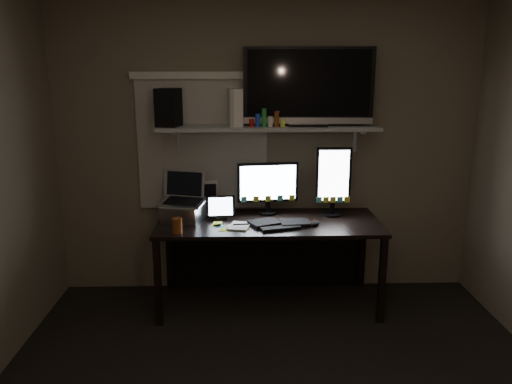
{
  "coord_description": "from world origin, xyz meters",
  "views": [
    {
      "loc": [
        -0.21,
        -2.44,
        1.94
      ],
      "look_at": [
        -0.11,
        1.25,
        1.02
      ],
      "focal_mm": 35.0,
      "sensor_mm": 36.0,
      "label": 1
    }
  ],
  "objects_px": {
    "keyboard": "(280,223)",
    "game_console": "(235,107)",
    "cup": "(177,226)",
    "monitor_portrait": "(333,181)",
    "mouse": "(315,223)",
    "speaker": "(168,107)",
    "tablet": "(221,208)",
    "laptop": "(183,197)",
    "monitor_landscape": "(268,188)",
    "desk": "(268,237)",
    "tv": "(308,87)"
  },
  "relations": [
    {
      "from": "desk",
      "to": "tablet",
      "type": "distance_m",
      "value": 0.48
    },
    {
      "from": "tablet",
      "to": "laptop",
      "type": "relative_size",
      "value": 0.59
    },
    {
      "from": "cup",
      "to": "monitor_portrait",
      "type": "bearing_deg",
      "value": 19.05
    },
    {
      "from": "mouse",
      "to": "cup",
      "type": "xyz_separation_m",
      "value": [
        -1.07,
        -0.16,
        0.04
      ]
    },
    {
      "from": "laptop",
      "to": "game_console",
      "type": "relative_size",
      "value": 1.32
    },
    {
      "from": "monitor_portrait",
      "to": "tv",
      "type": "bearing_deg",
      "value": 169.79
    },
    {
      "from": "monitor_landscape",
      "to": "tv",
      "type": "distance_m",
      "value": 0.9
    },
    {
      "from": "monitor_portrait",
      "to": "speaker",
      "type": "relative_size",
      "value": 1.95
    },
    {
      "from": "keyboard",
      "to": "tv",
      "type": "height_order",
      "value": "tv"
    },
    {
      "from": "tablet",
      "to": "laptop",
      "type": "xyz_separation_m",
      "value": [
        -0.3,
        -0.03,
        0.09
      ]
    },
    {
      "from": "tablet",
      "to": "monitor_portrait",
      "type": "bearing_deg",
      "value": 1.44
    },
    {
      "from": "keyboard",
      "to": "tablet",
      "type": "height_order",
      "value": "tablet"
    },
    {
      "from": "monitor_portrait",
      "to": "laptop",
      "type": "xyz_separation_m",
      "value": [
        -1.23,
        -0.13,
        -0.1
      ]
    },
    {
      "from": "monitor_portrait",
      "to": "tablet",
      "type": "distance_m",
      "value": 0.96
    },
    {
      "from": "mouse",
      "to": "laptop",
      "type": "relative_size",
      "value": 0.26
    },
    {
      "from": "mouse",
      "to": "laptop",
      "type": "distance_m",
      "value": 1.08
    },
    {
      "from": "keyboard",
      "to": "game_console",
      "type": "relative_size",
      "value": 1.6
    },
    {
      "from": "monitor_landscape",
      "to": "game_console",
      "type": "distance_m",
      "value": 0.73
    },
    {
      "from": "desk",
      "to": "tv",
      "type": "distance_m",
      "value": 1.28
    },
    {
      "from": "monitor_landscape",
      "to": "keyboard",
      "type": "bearing_deg",
      "value": -82.56
    },
    {
      "from": "mouse",
      "to": "tablet",
      "type": "xyz_separation_m",
      "value": [
        -0.75,
        0.17,
        0.08
      ]
    },
    {
      "from": "monitor_portrait",
      "to": "game_console",
      "type": "relative_size",
      "value": 1.98
    },
    {
      "from": "game_console",
      "to": "desk",
      "type": "bearing_deg",
      "value": -35.31
    },
    {
      "from": "monitor_portrait",
      "to": "tv",
      "type": "xyz_separation_m",
      "value": [
        -0.22,
        0.04,
        0.77
      ]
    },
    {
      "from": "tablet",
      "to": "game_console",
      "type": "distance_m",
      "value": 0.82
    },
    {
      "from": "keyboard",
      "to": "speaker",
      "type": "distance_m",
      "value": 1.28
    },
    {
      "from": "mouse",
      "to": "game_console",
      "type": "height_order",
      "value": "game_console"
    },
    {
      "from": "cup",
      "to": "speaker",
      "type": "height_order",
      "value": "speaker"
    },
    {
      "from": "game_console",
      "to": "cup",
      "type": "bearing_deg",
      "value": -144.75
    },
    {
      "from": "monitor_landscape",
      "to": "speaker",
      "type": "xyz_separation_m",
      "value": [
        -0.8,
        -0.03,
        0.68
      ]
    },
    {
      "from": "monitor_portrait",
      "to": "cup",
      "type": "bearing_deg",
      "value": -161.17
    },
    {
      "from": "tv",
      "to": "monitor_landscape",
      "type": "bearing_deg",
      "value": 179.93
    },
    {
      "from": "mouse",
      "to": "tablet",
      "type": "relative_size",
      "value": 0.44
    },
    {
      "from": "cup",
      "to": "speaker",
      "type": "bearing_deg",
      "value": 101.53
    },
    {
      "from": "mouse",
      "to": "game_console",
      "type": "distance_m",
      "value": 1.14
    },
    {
      "from": "desk",
      "to": "laptop",
      "type": "xyz_separation_m",
      "value": [
        -0.69,
        -0.09,
        0.37
      ]
    },
    {
      "from": "cup",
      "to": "speaker",
      "type": "distance_m",
      "value": 0.97
    },
    {
      "from": "monitor_landscape",
      "to": "mouse",
      "type": "xyz_separation_m",
      "value": [
        0.36,
        -0.33,
        -0.21
      ]
    },
    {
      "from": "keyboard",
      "to": "cup",
      "type": "bearing_deg",
      "value": 177.36
    },
    {
      "from": "keyboard",
      "to": "laptop",
      "type": "relative_size",
      "value": 1.21
    },
    {
      "from": "keyboard",
      "to": "mouse",
      "type": "height_order",
      "value": "mouse"
    },
    {
      "from": "game_console",
      "to": "speaker",
      "type": "xyz_separation_m",
      "value": [
        -0.53,
        -0.04,
        0.0
      ]
    },
    {
      "from": "tv",
      "to": "game_console",
      "type": "distance_m",
      "value": 0.61
    },
    {
      "from": "keyboard",
      "to": "cup",
      "type": "distance_m",
      "value": 0.81
    },
    {
      "from": "cup",
      "to": "desk",
      "type": "bearing_deg",
      "value": 29.54
    },
    {
      "from": "monitor_landscape",
      "to": "desk",
      "type": "bearing_deg",
      "value": -97.86
    },
    {
      "from": "monitor_portrait",
      "to": "tablet",
      "type": "height_order",
      "value": "monitor_portrait"
    },
    {
      "from": "monitor_portrait",
      "to": "mouse",
      "type": "height_order",
      "value": "monitor_portrait"
    },
    {
      "from": "cup",
      "to": "game_console",
      "type": "xyz_separation_m",
      "value": [
        0.44,
        0.51,
        0.84
      ]
    },
    {
      "from": "cup",
      "to": "tv",
      "type": "xyz_separation_m",
      "value": [
        1.03,
        0.47,
        1.0
      ]
    }
  ]
}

